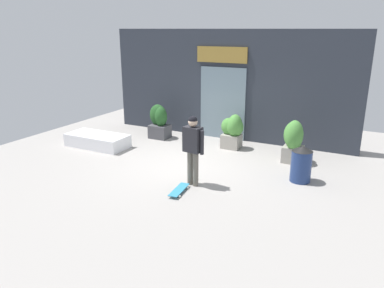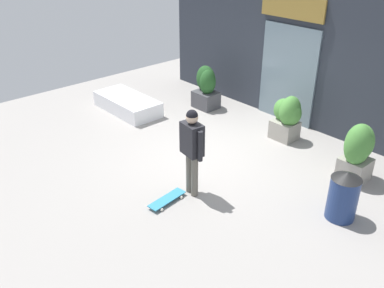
% 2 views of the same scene
% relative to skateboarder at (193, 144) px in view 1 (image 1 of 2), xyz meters
% --- Properties ---
extents(ground_plane, '(12.00, 12.00, 0.00)m').
position_rel_skateboarder_xyz_m(ground_plane, '(-0.83, 1.13, -1.01)').
color(ground_plane, '#9E9993').
extents(building_facade, '(8.36, 0.31, 3.53)m').
position_rel_skateboarder_xyz_m(building_facade, '(-0.83, 4.10, 0.74)').
color(building_facade, '#2D333D').
rests_on(building_facade, ground_plane).
extents(skateboarder, '(0.58, 0.31, 1.66)m').
position_rel_skateboarder_xyz_m(skateboarder, '(0.00, 0.00, 0.00)').
color(skateboarder, '#666056').
rests_on(skateboarder, ground_plane).
extents(skateboard, '(0.33, 0.79, 0.08)m').
position_rel_skateboarder_xyz_m(skateboard, '(-0.08, -0.52, -0.95)').
color(skateboard, teal).
rests_on(skateboard, ground_plane).
extents(planter_box_left, '(0.72, 0.55, 1.07)m').
position_rel_skateboarder_xyz_m(planter_box_left, '(-0.20, 3.08, -0.43)').
color(planter_box_left, gray).
rests_on(planter_box_left, ground_plane).
extents(planter_box_right, '(0.74, 0.56, 1.12)m').
position_rel_skateboarder_xyz_m(planter_box_right, '(-2.81, 3.04, -0.44)').
color(planter_box_right, '#47474C').
rests_on(planter_box_right, ground_plane).
extents(planter_box_mid, '(0.56, 0.71, 1.21)m').
position_rel_skateboarder_xyz_m(planter_box_mid, '(1.72, 2.66, -0.36)').
color(planter_box_mid, gray).
rests_on(planter_box_mid, ground_plane).
extents(trash_bin, '(0.50, 0.50, 0.89)m').
position_rel_skateboarder_xyz_m(trash_bin, '(2.20, 1.38, -0.57)').
color(trash_bin, navy).
rests_on(trash_bin, ground_plane).
extents(snow_ledge, '(1.95, 0.90, 0.39)m').
position_rel_skateboarder_xyz_m(snow_ledge, '(-4.00, 1.29, -0.82)').
color(snow_ledge, white).
rests_on(snow_ledge, ground_plane).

